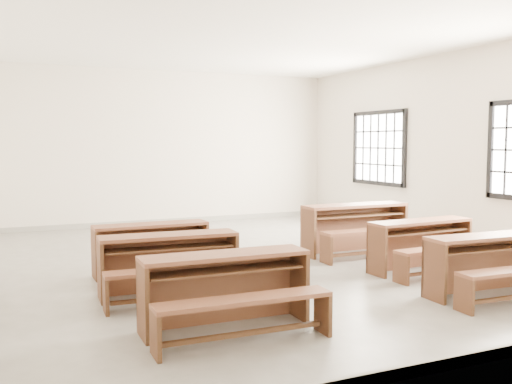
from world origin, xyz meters
name	(u,v)px	position (x,y,z in m)	size (l,w,h in m)	color
room	(262,112)	(0.09, 0.00, 2.14)	(8.50, 8.50, 3.20)	gray
desk_set_0	(227,286)	(-1.50, -2.68, 0.41)	(1.58, 0.84, 0.70)	brown
desk_set_1	(170,260)	(-1.66, -1.34, 0.40)	(1.58, 0.88, 0.69)	brown
desk_set_2	(152,245)	(-1.59, -0.24, 0.39)	(1.48, 0.77, 0.66)	brown
desk_set_3	(491,261)	(1.61, -2.80, 0.40)	(1.54, 0.85, 0.68)	brown
desk_set_4	(423,242)	(1.75, -1.52, 0.40)	(1.55, 0.86, 0.68)	brown
desk_set_5	(357,225)	(1.64, -0.15, 0.44)	(1.70, 0.88, 0.76)	brown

